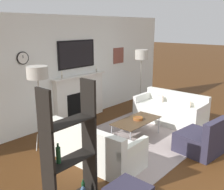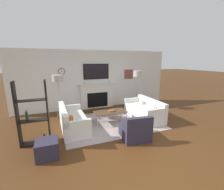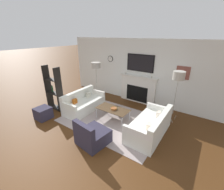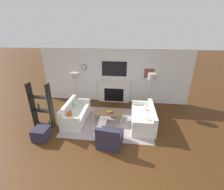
% 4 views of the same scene
% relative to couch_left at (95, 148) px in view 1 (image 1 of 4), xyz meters
% --- Properties ---
extents(fireplace_wall, '(7.38, 0.28, 2.70)m').
position_rel_couch_left_xyz_m(fireplace_wall, '(1.40, 2.05, 0.95)').
color(fireplace_wall, white).
rests_on(fireplace_wall, ground_plane).
extents(area_rug, '(3.40, 2.42, 0.01)m').
position_rel_couch_left_xyz_m(area_rug, '(1.40, 0.00, -0.27)').
color(area_rug, '#9E8F8C').
rests_on(area_rug, ground_plane).
extents(couch_left, '(0.84, 1.75, 0.77)m').
position_rel_couch_left_xyz_m(couch_left, '(0.00, 0.00, 0.00)').
color(couch_left, silver).
rests_on(couch_left, ground_plane).
extents(couch_right, '(0.85, 1.77, 0.75)m').
position_rel_couch_left_xyz_m(couch_right, '(2.79, 0.00, 0.00)').
color(couch_right, silver).
rests_on(couch_right, ground_plane).
extents(armchair, '(0.84, 0.85, 0.75)m').
position_rel_couch_left_xyz_m(armchair, '(1.63, -1.31, -0.03)').
color(armchair, '#2C293B').
rests_on(armchair, ground_plane).
extents(coffee_table, '(1.17, 0.58, 0.42)m').
position_rel_couch_left_xyz_m(coffee_table, '(1.37, 0.07, 0.12)').
color(coffee_table, '#4C3823').
rests_on(coffee_table, ground_plane).
extents(decorative_bowl, '(0.23, 0.23, 0.06)m').
position_rel_couch_left_xyz_m(decorative_bowl, '(1.41, 0.06, 0.17)').
color(decorative_bowl, brown).
rests_on(decorative_bowl, coffee_table).
extents(floor_lamp_left, '(0.41, 0.41, 1.71)m').
position_rel_couch_left_xyz_m(floor_lamp_left, '(-0.33, 1.20, 1.28)').
color(floor_lamp_left, '#9E998E').
rests_on(floor_lamp_left, ground_plane).
extents(floor_lamp_right, '(0.37, 0.37, 1.79)m').
position_rel_couch_left_xyz_m(floor_lamp_right, '(3.12, 1.20, 1.34)').
color(floor_lamp_right, '#9E998E').
rests_on(floor_lamp_right, ground_plane).
extents(shelf_unit, '(0.76, 0.28, 1.74)m').
position_rel_couch_left_xyz_m(shelf_unit, '(-1.04, -0.56, 0.52)').
color(shelf_unit, black).
rests_on(shelf_unit, ground_plane).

